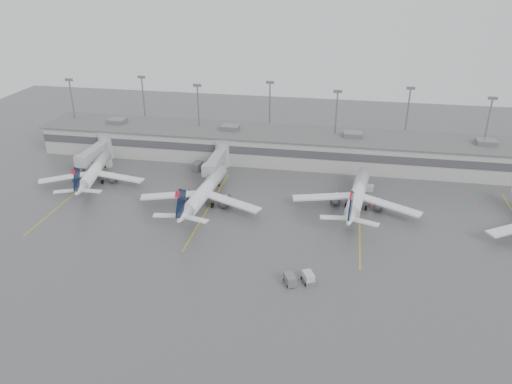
% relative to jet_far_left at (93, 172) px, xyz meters
% --- Properties ---
extents(ground, '(260.00, 260.00, 0.00)m').
position_rel_jet_far_left_xyz_m(ground, '(50.53, -32.35, -3.05)').
color(ground, '#4D4D4F').
rests_on(ground, ground).
extents(terminal, '(152.00, 17.00, 9.45)m').
position_rel_jet_far_left_xyz_m(terminal, '(50.53, 25.63, 1.12)').
color(terminal, '#B4B4AF').
rests_on(terminal, ground).
extents(light_masts, '(142.40, 8.00, 20.60)m').
position_rel_jet_far_left_xyz_m(light_masts, '(50.53, 31.40, 8.97)').
color(light_masts, gray).
rests_on(light_masts, ground).
extents(jet_bridge_left, '(4.00, 17.20, 7.00)m').
position_rel_jet_far_left_xyz_m(jet_bridge_left, '(-4.97, 13.37, 0.82)').
color(jet_bridge_left, '#9A9D9F').
rests_on(jet_bridge_left, ground).
extents(jet_bridge_right, '(4.00, 17.20, 7.00)m').
position_rel_jet_far_left_xyz_m(jet_bridge_right, '(30.03, 13.37, 0.82)').
color(jet_bridge_right, '#9A9D9F').
rests_on(jet_bridge_right, ground).
extents(stand_markings, '(105.25, 40.00, 0.01)m').
position_rel_jet_far_left_xyz_m(stand_markings, '(50.53, -8.35, -3.05)').
color(stand_markings, '#DAB80C').
rests_on(stand_markings, ground).
extents(jet_far_left, '(26.58, 30.08, 9.83)m').
position_rel_jet_far_left_xyz_m(jet_far_left, '(0.00, 0.00, 0.00)').
color(jet_far_left, white).
rests_on(jet_far_left, ground).
extents(jet_mid_left, '(29.49, 33.12, 10.71)m').
position_rel_jet_far_left_xyz_m(jet_mid_left, '(31.61, -7.38, 0.27)').
color(jet_mid_left, white).
rests_on(jet_mid_left, ground).
extents(jet_mid_right, '(29.59, 33.34, 10.80)m').
position_rel_jet_far_left_xyz_m(jet_mid_right, '(67.23, -2.15, 0.30)').
color(jet_mid_right, white).
rests_on(jet_mid_right, ground).
extents(baggage_tug, '(2.97, 3.52, 1.95)m').
position_rel_jet_far_left_xyz_m(baggage_tug, '(58.76, -33.95, -2.30)').
color(baggage_tug, silver).
rests_on(baggage_tug, ground).
extents(baggage_cart, '(2.73, 3.31, 1.85)m').
position_rel_jet_far_left_xyz_m(baggage_cart, '(55.56, -35.15, -2.09)').
color(baggage_cart, slate).
rests_on(baggage_cart, ground).
extents(gse_uld_a, '(2.73, 2.10, 1.73)m').
position_rel_jet_far_left_xyz_m(gse_uld_a, '(-1.81, 11.24, -2.19)').
color(gse_uld_a, silver).
rests_on(gse_uld_a, ground).
extents(gse_uld_b, '(3.18, 2.70, 1.91)m').
position_rel_jet_far_left_xyz_m(gse_uld_b, '(29.30, 10.46, -2.10)').
color(gse_uld_b, silver).
rests_on(gse_uld_b, ground).
extents(gse_uld_c, '(2.24, 1.55, 1.54)m').
position_rel_jet_far_left_xyz_m(gse_uld_c, '(70.36, 8.10, -2.29)').
color(gse_uld_c, silver).
rests_on(gse_uld_c, ground).
extents(gse_loader, '(2.77, 3.86, 2.21)m').
position_rel_jet_far_left_xyz_m(gse_loader, '(23.89, 13.23, -1.95)').
color(gse_loader, slate).
rests_on(gse_loader, ground).
extents(cone_a, '(0.48, 0.48, 0.76)m').
position_rel_jet_far_left_xyz_m(cone_a, '(-0.60, -0.65, -2.68)').
color(cone_a, '#FF5605').
rests_on(cone_a, ground).
extents(cone_b, '(0.40, 0.40, 0.63)m').
position_rel_jet_far_left_xyz_m(cone_b, '(23.13, 6.57, -2.74)').
color(cone_b, '#FF5605').
rests_on(cone_b, ground).
extents(cone_c, '(0.48, 0.48, 0.77)m').
position_rel_jet_far_left_xyz_m(cone_c, '(70.30, -0.73, -2.67)').
color(cone_c, '#FF5605').
rests_on(cone_c, ground).
extents(cone_d, '(0.46, 0.46, 0.73)m').
position_rel_jet_far_left_xyz_m(cone_d, '(95.92, 3.58, -2.69)').
color(cone_d, '#FF5605').
rests_on(cone_d, ground).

